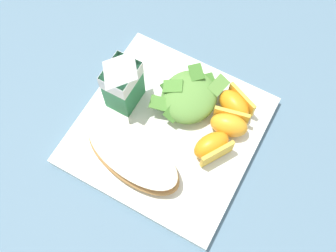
# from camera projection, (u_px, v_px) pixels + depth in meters

# --- Properties ---
(ground) EXTENTS (3.00, 3.00, 0.00)m
(ground) POSITION_uv_depth(u_px,v_px,m) (168.00, 132.00, 0.66)
(ground) COLOR slate
(white_plate) EXTENTS (0.28, 0.28, 0.02)m
(white_plate) POSITION_uv_depth(u_px,v_px,m) (168.00, 130.00, 0.66)
(white_plate) COLOR white
(white_plate) RESTS_ON ground
(cheesy_pizza_bread) EXTENTS (0.11, 0.18, 0.04)m
(cheesy_pizza_bread) POSITION_uv_depth(u_px,v_px,m) (133.00, 156.00, 0.61)
(cheesy_pizza_bread) COLOR #B77F42
(cheesy_pizza_bread) RESTS_ON white_plate
(green_salad_pile) EXTENTS (0.11, 0.10, 0.04)m
(green_salad_pile) POSITION_uv_depth(u_px,v_px,m) (189.00, 96.00, 0.65)
(green_salad_pile) COLOR #5B8E3D
(green_salad_pile) RESTS_ON white_plate
(milk_carton) EXTENTS (0.06, 0.04, 0.11)m
(milk_carton) POSITION_uv_depth(u_px,v_px,m) (122.00, 81.00, 0.62)
(milk_carton) COLOR #2D8451
(milk_carton) RESTS_ON white_plate
(orange_wedge_front) EXTENTS (0.07, 0.06, 0.04)m
(orange_wedge_front) POSITION_uv_depth(u_px,v_px,m) (212.00, 146.00, 0.62)
(orange_wedge_front) COLOR orange
(orange_wedge_front) RESTS_ON white_plate
(orange_wedge_middle) EXTENTS (0.05, 0.07, 0.04)m
(orange_wedge_middle) POSITION_uv_depth(u_px,v_px,m) (229.00, 124.00, 0.63)
(orange_wedge_middle) COLOR orange
(orange_wedge_middle) RESTS_ON white_plate
(orange_wedge_rear) EXTENTS (0.06, 0.07, 0.04)m
(orange_wedge_rear) POSITION_uv_depth(u_px,v_px,m) (235.00, 104.00, 0.64)
(orange_wedge_rear) COLOR orange
(orange_wedge_rear) RESTS_ON white_plate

